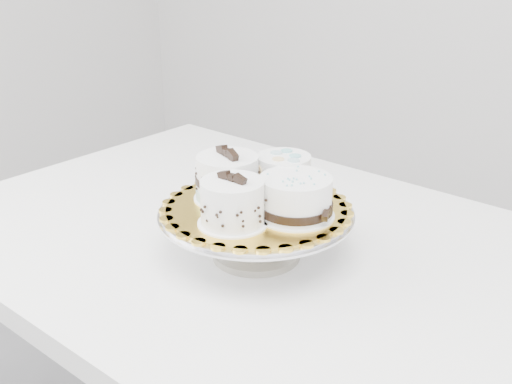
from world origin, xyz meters
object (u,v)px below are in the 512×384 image
Objects in this scene: cake_dots at (284,174)px; cake_board at (256,208)px; cake_banded at (228,179)px; cake_ribbon at (296,198)px; cake_swirl at (232,204)px; table at (263,273)px; cake_stand at (256,224)px.

cake_board is at bearing -76.10° from cake_dots.
cake_board is at bearing 23.51° from cake_banded.
cake_ribbon is (0.14, 0.01, -0.00)m from cake_banded.
cake_swirl is at bearing -71.80° from cake_dots.
cake_stand is at bearing -60.37° from table.
cake_banded is (-0.03, -0.06, 0.20)m from table.
cake_board is 0.08m from cake_swirl.
cake_swirl is 0.10m from cake_banded.
cake_board is 2.71× the size of cake_swirl.
cake_stand is 0.10m from cake_ribbon.
table is at bearing 107.96° from cake_swirl.
cake_dots reaches higher than table.
cake_banded is (-0.07, 0.08, 0.00)m from cake_swirl.
cake_banded reaches higher than cake_dots.
table is at bearing -133.07° from cake_dots.
cake_stand is at bearing -76.10° from cake_dots.
cake_swirl reaches higher than cake_board.
table is 0.20m from cake_dots.
cake_banded reaches higher than cake_ribbon.
cake_swirl is 0.11m from cake_ribbon.
cake_stand reaches higher than table.
cake_swirl reaches higher than cake_dots.
table is 0.24m from cake_swirl.
cake_swirl is at bearing -70.42° from table.
cake_swirl reaches higher than cake_ribbon.
cake_dots is (0.07, 0.08, -0.00)m from cake_banded.
cake_board is 2.56× the size of cake_dots.
cake_banded is (-0.06, 0.00, 0.07)m from cake_stand.
cake_ribbon is at bearing 55.14° from cake_swirl.
cake_swirl is at bearing -84.94° from cake_board.
cake_board reaches higher than table.
table is 4.06× the size of cake_stand.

